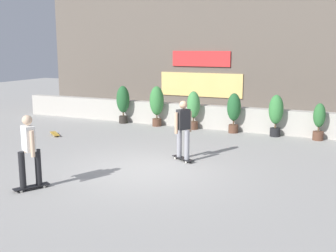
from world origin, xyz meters
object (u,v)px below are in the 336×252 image
(potted_plant_1, at_px, (157,103))
(skateboard_near_camera, at_px, (55,134))
(potted_plant_5, at_px, (319,120))
(potted_plant_4, at_px, (276,112))
(potted_plant_0, at_px, (123,101))
(skater_by_wall_right, at_px, (183,128))
(skater_by_wall_left, at_px, (29,149))
(potted_plant_2, at_px, (193,107))
(potted_plant_3, at_px, (234,110))

(potted_plant_1, height_order, skateboard_near_camera, potted_plant_1)
(potted_plant_5, bearing_deg, potted_plant_4, -180.00)
(potted_plant_0, relative_size, skater_by_wall_right, 0.92)
(potted_plant_5, bearing_deg, skater_by_wall_right, -126.85)
(skater_by_wall_left, bearing_deg, skateboard_near_camera, 124.60)
(potted_plant_4, relative_size, potted_plant_5, 1.17)
(potted_plant_1, height_order, skater_by_wall_right, skater_by_wall_right)
(potted_plant_2, distance_m, potted_plant_3, 1.60)
(skateboard_near_camera, bearing_deg, potted_plant_1, 50.61)
(potted_plant_0, xyz_separation_m, potted_plant_2, (3.13, -0.00, -0.06))
(potted_plant_5, xyz_separation_m, skater_by_wall_right, (-3.23, -4.30, 0.24))
(potted_plant_3, bearing_deg, skater_by_wall_left, -107.13)
(potted_plant_3, distance_m, potted_plant_4, 1.53)
(potted_plant_1, bearing_deg, potted_plant_2, -0.00)
(potted_plant_0, distance_m, potted_plant_5, 7.70)
(potted_plant_1, bearing_deg, potted_plant_3, -0.00)
(potted_plant_5, relative_size, skater_by_wall_left, 0.75)
(potted_plant_2, distance_m, skater_by_wall_left, 7.97)
(potted_plant_2, height_order, potted_plant_4, potted_plant_4)
(potted_plant_3, xyz_separation_m, skater_by_wall_right, (-0.25, -4.30, 0.09))
(potted_plant_0, distance_m, skater_by_wall_left, 8.24)
(potted_plant_1, xyz_separation_m, potted_plant_2, (1.57, -0.00, -0.09))
(potted_plant_1, relative_size, potted_plant_5, 1.26)
(potted_plant_4, bearing_deg, potted_plant_5, 0.00)
(potted_plant_3, relative_size, skater_by_wall_right, 0.87)
(potted_plant_2, bearing_deg, potted_plant_5, 0.00)
(potted_plant_3, distance_m, skater_by_wall_right, 4.31)
(potted_plant_4, relative_size, skater_by_wall_left, 0.88)
(potted_plant_3, relative_size, potted_plant_4, 0.99)
(potted_plant_3, xyz_separation_m, potted_plant_5, (2.98, 0.00, -0.16))
(potted_plant_0, xyz_separation_m, skater_by_wall_left, (2.28, -7.92, 0.03))
(potted_plant_3, xyz_separation_m, skater_by_wall_left, (-2.44, -7.92, 0.09))
(potted_plant_0, distance_m, potted_plant_3, 4.72)
(skater_by_wall_right, bearing_deg, potted_plant_1, 124.12)
(potted_plant_1, distance_m, potted_plant_5, 6.15)
(potted_plant_5, height_order, skater_by_wall_left, skater_by_wall_left)
(potted_plant_1, bearing_deg, skateboard_near_camera, -129.39)
(skater_by_wall_left, relative_size, skateboard_near_camera, 2.28)
(potted_plant_5, bearing_deg, potted_plant_3, -180.00)
(potted_plant_0, bearing_deg, potted_plant_1, 0.00)
(skater_by_wall_right, relative_size, skateboard_near_camera, 2.28)
(skater_by_wall_right, bearing_deg, potted_plant_0, 136.11)
(potted_plant_3, distance_m, potted_plant_5, 2.98)
(potted_plant_2, bearing_deg, potted_plant_4, 0.00)
(potted_plant_1, xyz_separation_m, skater_by_wall_right, (2.92, -4.30, -0.00))
(skater_by_wall_left, bearing_deg, potted_plant_1, 95.22)
(skateboard_near_camera, bearing_deg, potted_plant_2, 37.12)
(potted_plant_1, distance_m, skater_by_wall_left, 7.95)
(potted_plant_3, height_order, potted_plant_5, potted_plant_3)
(potted_plant_0, height_order, potted_plant_4, potted_plant_0)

